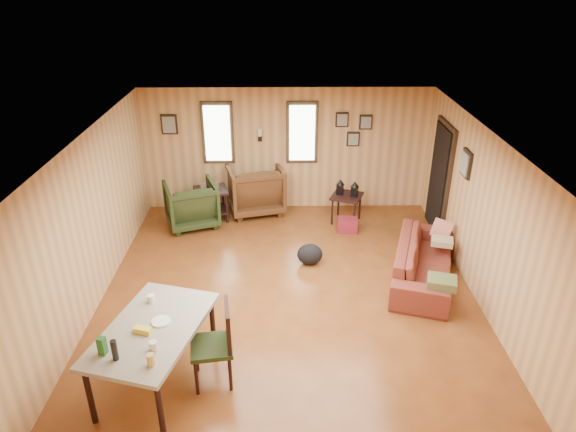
# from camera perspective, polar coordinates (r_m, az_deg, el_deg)

# --- Properties ---
(room) EXTENTS (5.54, 6.04, 2.44)m
(room) POSITION_cam_1_polar(r_m,az_deg,el_deg) (7.47, 1.31, 0.65)
(room) COLOR brown
(room) RESTS_ON ground
(sofa) EXTENTS (1.22, 2.20, 0.83)m
(sofa) POSITION_cam_1_polar(r_m,az_deg,el_deg) (8.16, 14.95, -4.22)
(sofa) COLOR maroon
(sofa) RESTS_ON ground
(recliner_brown) EXTENTS (1.23, 1.18, 1.05)m
(recliner_brown) POSITION_cam_1_polar(r_m,az_deg,el_deg) (10.05, -3.72, 3.33)
(recliner_brown) COLOR #513118
(recliner_brown) RESTS_ON ground
(recliner_green) EXTENTS (1.13, 1.09, 0.92)m
(recliner_green) POSITION_cam_1_polar(r_m,az_deg,el_deg) (9.67, -10.71, 1.51)
(recliner_green) COLOR #263317
(recliner_green) RESTS_ON ground
(end_table) EXTENTS (0.73, 0.69, 0.77)m
(end_table) POSITION_cam_1_polar(r_m,az_deg,el_deg) (9.82, -8.51, 1.89)
(end_table) COLOR black
(end_table) RESTS_ON ground
(side_table) EXTENTS (0.69, 0.69, 0.85)m
(side_table) POSITION_cam_1_polar(r_m,az_deg,el_deg) (9.63, 6.57, 2.47)
(side_table) COLOR black
(side_table) RESTS_ON ground
(cooler) EXTENTS (0.38, 0.28, 0.26)m
(cooler) POSITION_cam_1_polar(r_m,az_deg,el_deg) (9.46, 6.61, -0.99)
(cooler) COLOR maroon
(cooler) RESTS_ON ground
(backpack) EXTENTS (0.45, 0.35, 0.36)m
(backpack) POSITION_cam_1_polar(r_m,az_deg,el_deg) (8.38, 2.44, -4.28)
(backpack) COLOR black
(backpack) RESTS_ON ground
(sofa_pillows) EXTENTS (0.80, 1.72, 0.35)m
(sofa_pillows) POSITION_cam_1_polar(r_m,az_deg,el_deg) (8.01, 16.72, -4.37)
(sofa_pillows) COLOR #535932
(sofa_pillows) RESTS_ON sofa
(dining_table) EXTENTS (1.35, 1.80, 1.05)m
(dining_table) POSITION_cam_1_polar(r_m,az_deg,el_deg) (6.03, -14.87, -12.48)
(dining_table) COLOR gray
(dining_table) RESTS_ON ground
(dining_chair) EXTENTS (0.53, 0.53, 1.04)m
(dining_chair) POSITION_cam_1_polar(r_m,az_deg,el_deg) (6.05, -7.77, -13.51)
(dining_chair) COLOR #263317
(dining_chair) RESTS_ON ground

